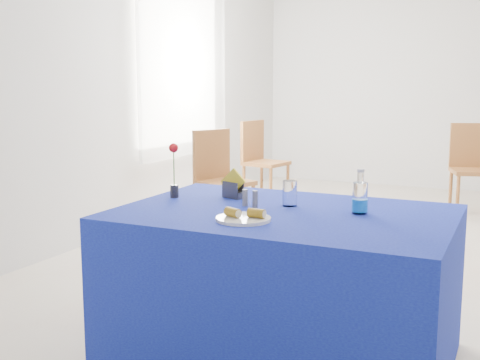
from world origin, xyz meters
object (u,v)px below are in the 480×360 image
object	(u,v)px
chair_win_b	(260,156)
plate	(243,219)
water_bottle	(360,199)
chair_bg_left	(472,163)
blue_table	(283,286)
chair_win_a	(219,173)

from	to	relation	value
chair_win_b	plate	bearing A→B (deg)	-147.32
plate	water_bottle	size ratio (longest dim) A/B	1.17
plate	chair_bg_left	size ratio (longest dim) A/B	0.26
blue_table	chair_bg_left	bearing A→B (deg)	81.74
plate	blue_table	bearing A→B (deg)	71.33
water_bottle	chair_win_a	world-z (taller)	water_bottle
plate	chair_win_b	world-z (taller)	chair_win_b
blue_table	plate	bearing A→B (deg)	-108.67
chair_bg_left	chair_win_b	world-z (taller)	chair_bg_left
plate	blue_table	xyz separation A→B (m)	(0.09, 0.27, -0.39)
water_bottle	chair_win_b	xyz separation A→B (m)	(-2.05, 3.57, -0.28)
blue_table	chair_win_a	bearing A→B (deg)	123.83
plate	chair_win_a	bearing A→B (deg)	119.28
plate	chair_win_a	world-z (taller)	chair_win_a
chair_win_a	water_bottle	bearing A→B (deg)	-116.87
blue_table	water_bottle	size ratio (longest dim) A/B	7.44
water_bottle	chair_bg_left	size ratio (longest dim) A/B	0.22
plate	chair_bg_left	distance (m)	4.34
chair_bg_left	chair_win_a	distance (m)	2.73
water_bottle	chair_win_b	size ratio (longest dim) A/B	0.22
plate	chair_bg_left	xyz separation A→B (m)	(0.67, 4.28, -0.21)
water_bottle	chair_bg_left	distance (m)	3.92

